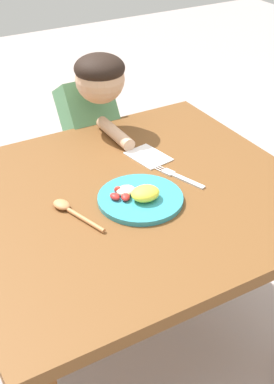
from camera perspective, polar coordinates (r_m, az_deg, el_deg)
The scene contains 7 objects.
ground_plane at distance 2.04m, azimuth -0.73°, elevation -16.87°, with size 8.00×8.00×0.00m, color #B3A39D.
dining_table at distance 1.61m, azimuth -0.89°, elevation -2.78°, with size 1.06×0.95×0.71m.
plate at distance 1.52m, azimuth 0.32°, elevation -0.58°, with size 0.25×0.25×0.05m.
fork at distance 1.64m, azimuth 4.76°, elevation 1.60°, with size 0.08×0.19×0.01m.
spoon at distance 1.49m, azimuth -7.46°, elevation -1.92°, with size 0.09×0.20×0.02m.
person at distance 2.11m, azimuth -4.99°, elevation 4.29°, with size 0.20×0.46×0.99m.
napkin at distance 1.75m, azimuth 1.25°, elevation 3.93°, with size 0.10×0.14×0.00m, color white.
Camera 1 is at (-0.62, -1.14, 1.58)m, focal length 48.57 mm.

